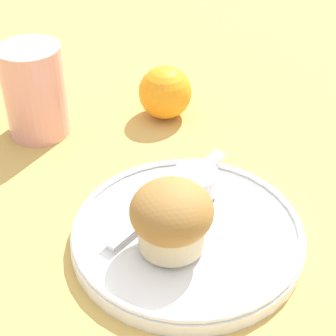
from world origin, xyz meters
name	(u,v)px	position (x,y,z in m)	size (l,w,h in m)	color
ground_plane	(175,250)	(0.00, 0.00, 0.00)	(3.00, 3.00, 0.00)	tan
plate	(187,234)	(0.02, 0.01, 0.01)	(0.23, 0.23, 0.02)	white
muffin	(172,217)	(-0.01, -0.01, 0.05)	(0.08, 0.08, 0.07)	beige
cream_ramekin	(196,180)	(0.05, 0.05, 0.03)	(0.05, 0.05, 0.02)	silver
berry_pair	(158,199)	(0.00, 0.05, 0.03)	(0.04, 0.02, 0.02)	#B7192D
butter_knife	(170,195)	(0.02, 0.05, 0.02)	(0.18, 0.09, 0.00)	silver
orange_fruit	(165,92)	(0.11, 0.23, 0.03)	(0.07, 0.07, 0.07)	orange
juice_glass	(35,91)	(-0.05, 0.27, 0.06)	(0.08, 0.08, 0.12)	#E5998C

